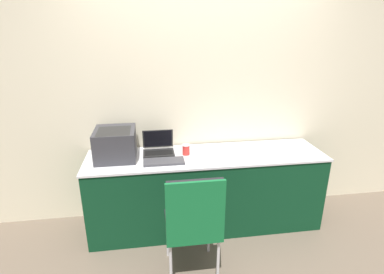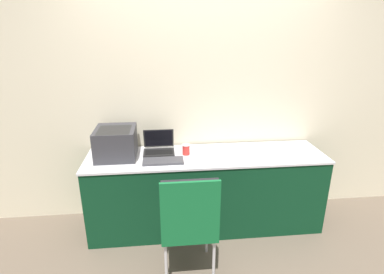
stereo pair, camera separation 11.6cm
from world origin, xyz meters
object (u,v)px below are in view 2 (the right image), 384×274
Objects in this scene: laptop_left at (159,147)px; external_keyboard at (163,161)px; coffee_cup at (186,149)px; printer at (116,142)px; chair at (189,218)px.

laptop_left is 0.26m from external_keyboard.
laptop_left is 0.28m from coffee_cup.
printer is 1.05× the size of external_keyboard.
external_keyboard is at bearing -145.17° from coffee_cup.
coffee_cup is (0.66, -0.02, -0.10)m from printer.
laptop_left reaches higher than chair.
chair is at bearing -93.20° from coffee_cup.
laptop_left reaches higher than external_keyboard.
printer reaches higher than external_keyboard.
chair is at bearing -51.72° from printer.
chair reaches higher than coffee_cup.
coffee_cup is 0.11× the size of chair.
chair is (-0.04, -0.77, -0.25)m from coffee_cup.
laptop_left is at bearing 104.29° from chair.
laptop_left is 0.81× the size of external_keyboard.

